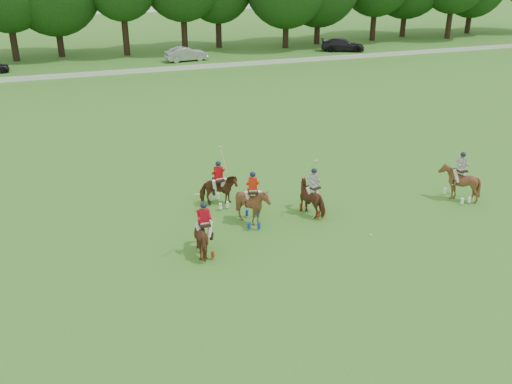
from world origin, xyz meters
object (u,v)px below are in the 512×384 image
object	(u,v)px
car_mid	(186,54)
polo_stripe_b	(459,182)
polo_red_a	(205,235)
polo_stripe_a	(313,198)
polo_red_b	(219,190)
polo_ball	(371,235)
polo_red_c	(253,205)
car_right	(343,45)

from	to	relation	value
car_mid	polo_stripe_b	size ratio (longest dim) A/B	1.81
polo_stripe_b	polo_red_a	bearing A→B (deg)	-174.98
polo_stripe_a	polo_stripe_b	size ratio (longest dim) A/B	1.13
car_mid	polo_red_b	bearing A→B (deg)	163.13
polo_ball	polo_red_b	bearing A→B (deg)	136.05
polo_red_b	polo_red_c	size ratio (longest dim) A/B	1.12
car_mid	polo_stripe_a	xyz separation A→B (m)	(-2.60, -38.48, 0.08)
polo_red_c	polo_stripe_b	xyz separation A→B (m)	(10.34, -0.77, -0.02)
car_right	polo_red_a	bearing A→B (deg)	169.14
polo_red_c	polo_red_b	bearing A→B (deg)	110.89
car_mid	polo_red_c	size ratio (longest dim) A/B	1.78
car_right	polo_red_b	size ratio (longest dim) A/B	1.78
car_right	polo_red_a	world-z (taller)	polo_red_a
polo_stripe_a	polo_red_a	bearing A→B (deg)	-160.52
car_mid	polo_red_c	distance (m)	38.97
polo_red_c	polo_stripe_b	bearing A→B (deg)	-4.25
polo_stripe_a	polo_ball	size ratio (longest dim) A/B	31.00
polo_stripe_b	polo_ball	size ratio (longest dim) A/B	27.32
polo_red_c	polo_ball	distance (m)	5.31
polo_red_b	polo_stripe_a	size ratio (longest dim) A/B	1.00
car_mid	car_right	xyz separation A→B (m)	(18.46, 0.00, -0.01)
polo_red_a	polo_stripe_b	distance (m)	13.07
car_mid	polo_stripe_b	world-z (taller)	polo_stripe_b
polo_red_c	car_right	bearing A→B (deg)	58.08
polo_red_c	polo_stripe_a	xyz separation A→B (m)	(2.97, 0.09, -0.12)
car_mid	polo_ball	bearing A→B (deg)	171.70
car_right	polo_stripe_a	bearing A→B (deg)	173.87
polo_red_b	polo_ball	world-z (taller)	polo_red_b
polo_red_a	polo_red_b	xyz separation A→B (m)	(1.78, 4.28, -0.01)
car_right	polo_stripe_a	size ratio (longest dim) A/B	1.78
polo_stripe_b	polo_stripe_a	bearing A→B (deg)	173.40
car_right	polo_red_b	world-z (taller)	polo_red_b
car_mid	polo_stripe_a	size ratio (longest dim) A/B	1.59
polo_red_a	polo_stripe_a	bearing A→B (deg)	19.48
car_mid	polo_stripe_a	world-z (taller)	polo_stripe_a
car_right	polo_stripe_a	xyz separation A→B (m)	(-21.06, -38.48, 0.09)
car_right	polo_red_c	distance (m)	45.44
polo_red_b	polo_red_a	bearing A→B (deg)	-112.53
car_right	car_mid	bearing A→B (deg)	112.56
polo_red_a	polo_stripe_b	size ratio (longest dim) A/B	1.14
polo_red_b	polo_stripe_b	distance (m)	11.67
polo_red_b	polo_ball	xyz separation A→B (m)	(5.34, -5.15, -0.76)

